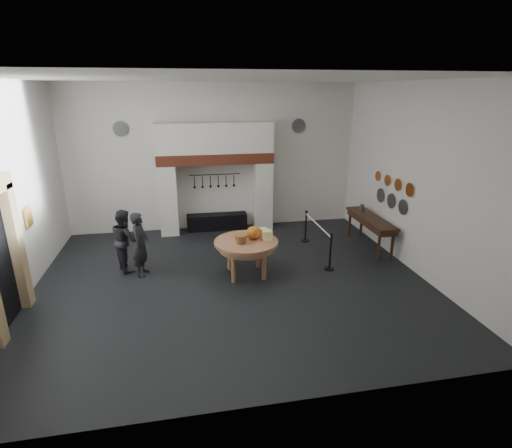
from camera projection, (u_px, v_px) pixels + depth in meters
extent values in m
cube|color=black|center=(232.00, 280.00, 9.45)|extent=(9.00, 8.00, 0.02)
cube|color=silver|center=(228.00, 78.00, 8.01)|extent=(9.00, 8.00, 0.02)
cube|color=silver|center=(214.00, 158.00, 12.45)|extent=(9.00, 0.02, 4.50)
cube|color=silver|center=(271.00, 261.00, 5.01)|extent=(9.00, 0.02, 4.50)
cube|color=silver|center=(6.00, 198.00, 7.93)|extent=(0.02, 8.00, 4.50)
cube|color=silver|center=(417.00, 179.00, 9.53)|extent=(0.02, 8.00, 4.50)
cube|color=silver|center=(168.00, 200.00, 12.24)|extent=(0.55, 0.70, 2.15)
cube|color=silver|center=(262.00, 195.00, 12.76)|extent=(0.55, 0.70, 2.15)
cube|color=#9E442B|center=(215.00, 158.00, 12.10)|extent=(3.50, 0.72, 0.32)
cube|color=silver|center=(214.00, 138.00, 11.91)|extent=(3.50, 0.70, 0.90)
cube|color=black|center=(217.00, 222.00, 12.83)|extent=(1.90, 0.45, 0.50)
cylinder|color=black|center=(215.00, 175.00, 12.54)|extent=(1.60, 0.02, 0.02)
cube|color=tan|center=(16.00, 247.00, 7.97)|extent=(0.22, 0.30, 2.60)
cube|color=gold|center=(28.00, 217.00, 8.89)|extent=(0.05, 0.34, 0.44)
cylinder|color=tan|center=(246.00, 242.00, 9.50)|extent=(1.68, 1.68, 0.07)
ellipsoid|color=orange|center=(254.00, 233.00, 9.57)|extent=(0.36, 0.36, 0.31)
cube|color=#F9F394|center=(267.00, 235.00, 9.49)|extent=(0.22, 0.22, 0.24)
cube|color=#FFE298|center=(264.00, 232.00, 9.78)|extent=(0.18, 0.18, 0.20)
cone|color=#9B6739|center=(241.00, 239.00, 9.29)|extent=(0.35, 0.35, 0.22)
ellipsoid|color=olive|center=(240.00, 233.00, 9.78)|extent=(0.31, 0.18, 0.13)
imported|color=black|center=(140.00, 244.00, 9.51)|extent=(0.49, 0.64, 1.58)
imported|color=#212227|center=(125.00, 240.00, 9.81)|extent=(0.83, 0.92, 1.55)
cube|color=#351E13|center=(371.00, 218.00, 11.15)|extent=(0.55, 2.20, 0.06)
cylinder|color=#504F55|center=(362.00, 208.00, 11.66)|extent=(0.12, 0.12, 0.22)
cylinder|color=#C6662D|center=(410.00, 190.00, 9.80)|extent=(0.03, 0.34, 0.34)
cylinder|color=#C6662D|center=(398.00, 185.00, 10.32)|extent=(0.03, 0.32, 0.32)
cylinder|color=#C6662D|center=(388.00, 180.00, 10.83)|extent=(0.03, 0.30, 0.30)
cylinder|color=#C6662D|center=(378.00, 176.00, 11.34)|extent=(0.03, 0.28, 0.28)
cylinder|color=#4C4C51|center=(403.00, 207.00, 10.15)|extent=(0.03, 0.40, 0.40)
cylinder|color=#4C4C51|center=(391.00, 201.00, 10.71)|extent=(0.03, 0.40, 0.40)
cylinder|color=#4C4C51|center=(380.00, 195.00, 11.27)|extent=(0.03, 0.40, 0.40)
cylinder|color=#4C4C51|center=(121.00, 129.00, 11.63)|extent=(0.44, 0.03, 0.44)
cylinder|color=#4C4C51|center=(299.00, 126.00, 12.59)|extent=(0.44, 0.03, 0.44)
cylinder|color=black|center=(330.00, 253.00, 9.88)|extent=(0.05, 0.05, 0.90)
cylinder|color=black|center=(306.00, 227.00, 11.74)|extent=(0.05, 0.05, 0.90)
cylinder|color=white|center=(318.00, 225.00, 10.69)|extent=(0.04, 2.00, 0.04)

